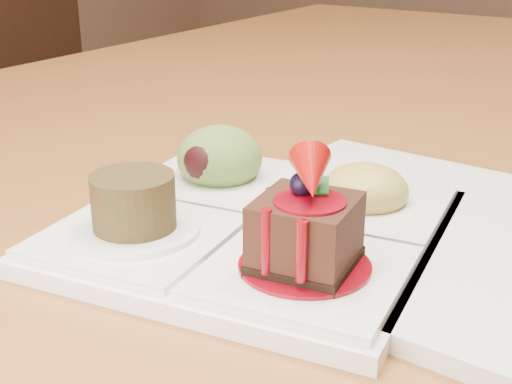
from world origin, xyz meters
The scene contains 4 objects.
dining_table centered at (0.00, 0.00, 0.68)m, with size 1.00×1.80×0.75m.
chair_left centered at (-0.78, 0.31, 0.58)m, with size 0.58×0.58×1.03m.
sampler_plate centered at (0.13, -0.36, 0.77)m, with size 0.28×0.28×0.10m.
second_plate centered at (0.23, -0.30, 0.76)m, with size 0.28×0.28×0.01m, color white.
Camera 1 is at (0.38, -0.74, 0.96)m, focal length 50.00 mm.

